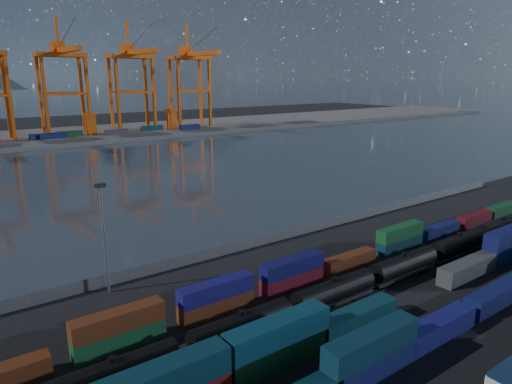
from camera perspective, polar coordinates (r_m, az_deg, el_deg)
ground at (r=68.79m, az=15.29°, el=-13.20°), size 700.00×700.00×0.00m
harbor_water at (r=153.41m, az=-16.74°, el=2.01°), size 700.00×700.00×0.00m
far_quay at (r=253.62m, az=-24.85°, el=6.21°), size 700.00×70.00×2.00m
container_row_south at (r=66.60m, az=24.79°, el=-13.04°), size 140.70×2.54×5.42m
container_row_mid at (r=64.68m, az=15.92°, el=-12.84°), size 141.86×2.65×5.64m
container_row_north at (r=67.52m, az=1.52°, el=-11.38°), size 140.08×2.22×4.74m
tanker_string at (r=60.82m, az=4.45°, el=-14.26°), size 122.53×3.01×4.31m
waterfront_fence at (r=86.76m, az=0.78°, el=-6.03°), size 160.12×0.12×2.20m
yard_light_mast at (r=69.35m, az=-18.47°, el=-4.86°), size 1.60×0.40×16.60m
gantry_cranes at (r=244.04m, az=-27.18°, el=14.02°), size 197.72×43.62×59.06m
quay_containers at (r=237.20m, az=-26.78°, el=6.08°), size 172.58×10.99×2.60m
straddle_carriers at (r=242.65m, az=-25.11°, el=7.50°), size 140.00×7.00×11.10m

